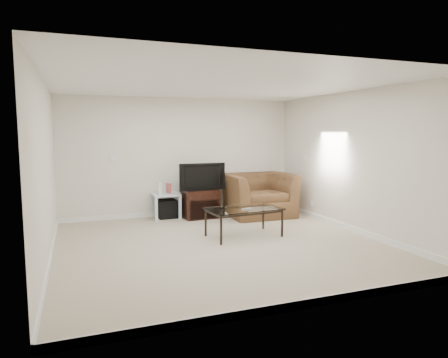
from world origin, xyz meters
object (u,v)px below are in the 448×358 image
object	(u,v)px
tv_stand	(201,204)
side_table	(166,206)
television	(201,176)
coffee_table	(244,222)
recliner	(259,188)
subwoofer	(167,209)

from	to	relation	value
tv_stand	side_table	bearing A→B (deg)	158.40
television	side_table	size ratio (longest dim) A/B	1.66
tv_stand	television	size ratio (longest dim) A/B	0.79
tv_stand	coffee_table	distance (m)	1.73
television	side_table	world-z (taller)	television
television	recliner	distance (m)	1.28
side_table	recliner	bearing A→B (deg)	-12.94
television	coffee_table	xyz separation A→B (m)	(0.25, -1.68, -0.63)
coffee_table	recliner	bearing A→B (deg)	56.67
television	subwoofer	xyz separation A→B (m)	(-0.66, 0.28, -0.69)
television	tv_stand	bearing A→B (deg)	92.28
coffee_table	television	bearing A→B (deg)	98.38
tv_stand	coffee_table	xyz separation A→B (m)	(0.25, -1.71, -0.06)
subwoofer	recliner	world-z (taller)	recliner
side_table	subwoofer	xyz separation A→B (m)	(0.03, 0.02, -0.08)
television	subwoofer	world-z (taller)	television
subwoofer	coffee_table	xyz separation A→B (m)	(0.91, -1.96, 0.06)
television	subwoofer	size ratio (longest dim) A/B	2.40
television	recliner	size ratio (longest dim) A/B	0.65
television	recliner	bearing A→B (deg)	-9.30
subwoofer	coffee_table	world-z (taller)	coffee_table
television	subwoofer	distance (m)	1.00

